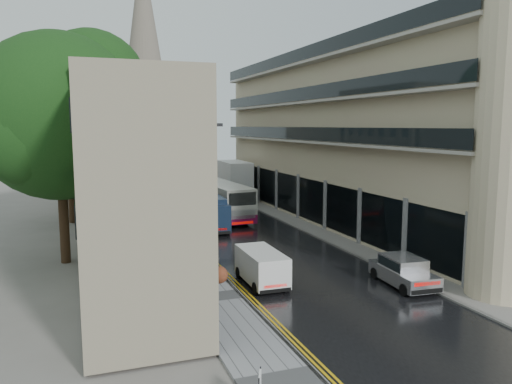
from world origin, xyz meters
TOP-DOWN VIEW (x-y plane):
  - road at (0.00, 27.50)m, footprint 9.00×85.00m
  - left_sidewalk at (-5.85, 27.50)m, footprint 2.70×85.00m
  - right_sidewalk at (5.40, 27.50)m, footprint 1.80×85.00m
  - old_shop_row at (-9.45, 30.00)m, footprint 4.50×56.00m
  - modern_block at (10.30, 26.00)m, footprint 8.00×40.00m
  - church_spire at (0.50, 82.00)m, footprint 6.40×6.40m
  - tree_near at (-12.50, 20.00)m, footprint 10.56×10.56m
  - tree_far at (-12.20, 33.00)m, footprint 9.24×9.24m
  - cream_bus at (-0.83, 28.21)m, footprint 3.22×11.44m
  - white_lorry at (2.99, 38.55)m, footprint 2.67×8.23m
  - silver_hatchback at (2.87, 8.21)m, footprint 2.05×4.17m
  - white_van at (-3.75, 10.83)m, footprint 1.74×3.98m
  - navy_van at (-3.23, 24.23)m, footprint 2.43×5.54m
  - pedestrian at (-5.60, 20.14)m, footprint 0.86×0.70m
  - lamp_post_near at (-4.81, 15.80)m, footprint 0.93×0.37m
  - lamp_post_far at (-5.15, 37.40)m, footprint 0.94×0.47m

SIDE VIEW (x-z plane):
  - road at x=0.00m, z-range 0.00..0.02m
  - left_sidewalk at x=-5.85m, z-range 0.00..0.12m
  - right_sidewalk at x=5.40m, z-range 0.00..0.12m
  - silver_hatchback at x=2.87m, z-range 0.02..1.54m
  - white_van at x=-3.75m, z-range 0.02..1.81m
  - pedestrian at x=-5.60m, z-range 0.12..2.14m
  - navy_van at x=-3.23m, z-range 0.02..2.79m
  - cream_bus at x=-0.83m, z-range 0.02..3.10m
  - white_lorry at x=2.99m, z-range 0.02..4.31m
  - lamp_post_near at x=-4.81m, z-range 0.12..8.19m
  - lamp_post_far at x=-5.15m, z-range 0.12..8.28m
  - old_shop_row at x=-9.45m, z-range 0.00..12.00m
  - tree_far at x=-12.20m, z-range 0.00..12.46m
  - tree_near at x=-12.50m, z-range 0.00..13.89m
  - modern_block at x=10.30m, z-range 0.00..14.00m
  - church_spire at x=0.50m, z-range 0.00..40.00m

